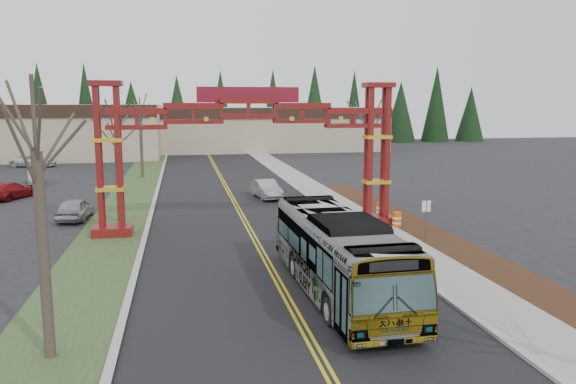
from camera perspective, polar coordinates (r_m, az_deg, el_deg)
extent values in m
plane|color=black|center=(17.42, 3.53, -17.02)|extent=(200.00, 200.00, 0.00)
cube|color=black|center=(41.07, -5.08, -1.76)|extent=(12.00, 110.00, 0.02)
cube|color=gold|center=(41.06, -5.24, -1.74)|extent=(0.12, 100.00, 0.01)
cube|color=gold|center=(41.08, -4.91, -1.73)|extent=(0.12, 100.00, 0.01)
cube|color=#ACACA6|center=(42.09, 3.28, -1.39)|extent=(0.30, 110.00, 0.15)
cube|color=gray|center=(42.46, 5.18, -1.32)|extent=(2.60, 110.00, 0.14)
cube|color=black|center=(29.83, 18.04, -6.18)|extent=(2.60, 50.00, 0.12)
cube|color=#304623|center=(41.08, -16.26, -2.04)|extent=(4.00, 110.00, 0.08)
cube|color=#ACACA6|center=(40.93, -13.68, -1.93)|extent=(0.30, 110.00, 0.15)
cube|color=#5E120C|center=(34.21, -17.36, -3.82)|extent=(2.20, 1.60, 0.60)
cube|color=#5E120C|center=(33.28, -18.72, 3.27)|extent=(0.28, 0.28, 8.00)
cube|color=#5E120C|center=(33.14, -16.83, 3.34)|extent=(0.28, 0.28, 8.00)
cube|color=#5E120C|center=(33.97, -18.56, 3.39)|extent=(0.28, 0.28, 8.00)
cube|color=#5E120C|center=(33.84, -16.71, 3.45)|extent=(0.28, 0.28, 8.00)
cube|color=yellow|center=(33.76, -17.56, 0.32)|extent=(1.60, 1.10, 0.22)
cube|color=yellow|center=(33.48, -17.79, 5.07)|extent=(1.60, 1.10, 0.22)
cube|color=#5E120C|center=(33.44, -18.05, 10.46)|extent=(1.80, 1.20, 0.30)
cube|color=#5E120C|center=(36.00, 8.85, -2.89)|extent=(2.20, 1.60, 0.60)
cube|color=#5E120C|center=(34.86, 8.36, 3.89)|extent=(0.28, 0.28, 8.00)
cube|color=#5E120C|center=(35.24, 10.05, 3.90)|extent=(0.28, 0.28, 8.00)
cube|color=#5E120C|center=(35.52, 7.99, 3.99)|extent=(0.28, 0.28, 8.00)
cube|color=#5E120C|center=(35.89, 9.66, 4.00)|extent=(0.28, 0.28, 8.00)
cube|color=yellow|center=(35.57, 8.95, 1.06)|extent=(1.60, 1.10, 0.22)
cube|color=yellow|center=(35.30, 9.06, 5.56)|extent=(1.60, 1.10, 0.22)
cube|color=#5E120C|center=(35.26, 9.19, 10.68)|extent=(1.80, 1.20, 0.30)
cube|color=#5E120C|center=(33.40, -4.04, 8.72)|extent=(16.00, 0.90, 1.00)
cube|color=#5E120C|center=(33.41, -4.03, 7.18)|extent=(16.00, 0.90, 0.60)
cube|color=maroon|center=(33.40, -4.06, 9.84)|extent=(6.00, 0.25, 0.90)
cube|color=tan|center=(96.27, -2.43, 6.50)|extent=(38.00, 20.00, 7.00)
cube|color=black|center=(86.21, -1.46, 8.01)|extent=(38.00, 0.40, 1.60)
cone|color=black|center=(110.18, -24.39, 7.59)|extent=(5.60, 5.60, 13.00)
cylinder|color=#382D26|center=(110.39, -24.20, 4.64)|extent=(0.80, 0.80, 1.60)
cone|color=black|center=(108.53, -19.99, 7.84)|extent=(5.60, 5.60, 13.00)
cylinder|color=#382D26|center=(108.73, -19.83, 4.84)|extent=(0.80, 0.80, 1.60)
cone|color=black|center=(107.52, -15.47, 8.04)|extent=(5.60, 5.60, 13.00)
cylinder|color=#382D26|center=(107.73, -15.34, 5.01)|extent=(0.80, 0.80, 1.60)
cone|color=black|center=(107.17, -10.89, 8.20)|extent=(5.60, 5.60, 13.00)
cylinder|color=#382D26|center=(107.38, -10.80, 5.16)|extent=(0.80, 0.80, 1.60)
cone|color=black|center=(107.50, -6.31, 8.31)|extent=(5.60, 5.60, 13.00)
cylinder|color=#382D26|center=(107.71, -6.26, 5.28)|extent=(0.80, 0.80, 1.60)
cone|color=black|center=(108.50, -1.79, 8.37)|extent=(5.60, 5.60, 13.00)
cylinder|color=#382D26|center=(108.71, -1.77, 5.36)|extent=(0.80, 0.80, 1.60)
cone|color=black|center=(110.15, 2.63, 8.37)|extent=(5.60, 5.60, 13.00)
cylinder|color=#382D26|center=(110.35, 2.61, 5.41)|extent=(0.80, 0.80, 1.60)
cone|color=black|center=(112.41, 6.90, 8.33)|extent=(5.60, 5.60, 13.00)
cylinder|color=#382D26|center=(112.61, 6.84, 5.43)|extent=(0.80, 0.80, 1.60)
cone|color=black|center=(115.26, 10.97, 8.24)|extent=(5.60, 5.60, 13.00)
cylinder|color=#382D26|center=(115.46, 10.89, 5.42)|extent=(0.80, 0.80, 1.60)
cone|color=black|center=(118.65, 14.83, 8.13)|extent=(5.60, 5.60, 13.00)
cylinder|color=#382D26|center=(118.85, 14.72, 5.38)|extent=(0.80, 0.80, 1.60)
cone|color=black|center=(122.54, 18.45, 7.98)|extent=(5.60, 5.60, 13.00)
cylinder|color=#382D26|center=(122.73, 18.32, 5.33)|extent=(0.80, 0.80, 1.60)
imported|color=#ADAFB5|center=(22.77, 5.11, -6.28)|extent=(3.07, 11.95, 3.31)
imported|color=#A5A8AD|center=(45.70, -2.23, 0.29)|extent=(2.22, 4.69, 1.48)
imported|color=#A2A2A9|center=(39.77, -20.82, -1.60)|extent=(2.06, 4.45, 1.48)
imported|color=maroon|center=(50.55, -26.41, 0.14)|extent=(3.60, 5.20, 1.40)
imported|color=#9EA2A6|center=(58.79, -24.26, 1.36)|extent=(2.38, 4.17, 1.30)
imported|color=white|center=(75.14, -24.43, 2.91)|extent=(5.80, 3.73, 1.49)
cylinder|color=#382D26|center=(18.06, -23.56, -6.18)|extent=(0.33, 0.33, 6.28)
cylinder|color=#382D26|center=(17.50, -24.42, 7.14)|extent=(0.12, 0.12, 2.26)
cylinder|color=#382D26|center=(37.57, -16.89, 1.35)|extent=(0.30, 0.30, 5.81)
cylinder|color=#382D26|center=(37.28, -17.16, 7.23)|extent=(0.11, 0.11, 2.08)
cylinder|color=#382D26|center=(59.78, -14.66, 4.35)|extent=(0.31, 0.31, 6.25)
cylinder|color=#382D26|center=(59.62, -14.82, 8.28)|extent=(0.12, 0.12, 2.15)
cylinder|color=#382D26|center=(43.06, 8.20, 2.76)|extent=(0.33, 0.33, 6.09)
cylinder|color=#382D26|center=(42.82, 8.32, 8.18)|extent=(0.12, 0.12, 2.25)
cylinder|color=#3F3F44|center=(32.34, 13.82, -2.86)|extent=(0.06, 0.06, 2.29)
cube|color=white|center=(32.18, 13.87, -1.41)|extent=(0.52, 0.08, 0.62)
cylinder|color=#ED550D|center=(35.31, 11.00, -2.83)|extent=(0.53, 0.53, 1.02)
cylinder|color=white|center=(35.28, 11.00, -2.59)|extent=(0.55, 0.55, 0.12)
cylinder|color=white|center=(35.35, 10.99, -3.07)|extent=(0.55, 0.55, 0.12)
cylinder|color=#ED550D|center=(38.67, 9.38, -1.79)|extent=(0.51, 0.51, 0.99)
cylinder|color=white|center=(38.65, 9.39, -1.57)|extent=(0.53, 0.53, 0.12)
cylinder|color=white|center=(38.70, 9.37, -2.00)|extent=(0.53, 0.53, 0.12)
cylinder|color=#ED550D|center=(38.73, 9.32, -1.81)|extent=(0.48, 0.48, 0.93)
cylinder|color=white|center=(38.70, 9.32, -1.61)|extent=(0.50, 0.50, 0.11)
cylinder|color=white|center=(38.76, 9.31, -2.02)|extent=(0.50, 0.50, 0.11)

